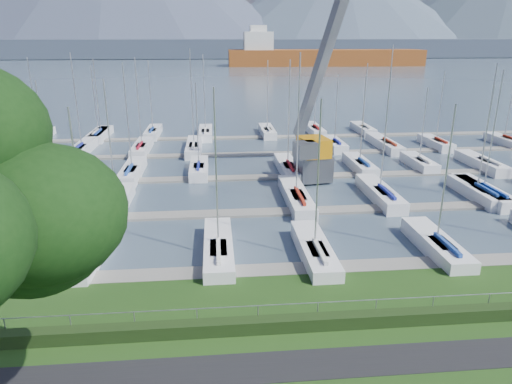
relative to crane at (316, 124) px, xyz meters
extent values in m
cube|color=black|center=(-7.41, -28.78, -5.32)|extent=(160.00, 2.00, 0.04)
cube|color=#455565|center=(-7.41, 234.22, -5.73)|extent=(800.00, 540.00, 0.20)
cube|color=black|center=(-7.41, -26.18, -4.98)|extent=(80.00, 0.70, 0.70)
cylinder|color=#909298|center=(-7.41, -25.78, -4.13)|extent=(80.00, 0.04, 0.04)
cube|color=#3C4658|center=(-7.41, 304.22, 0.67)|extent=(900.00, 80.00, 12.00)
cone|color=#475468|center=(102.59, 384.22, 37.17)|extent=(300.00, 300.00, 85.00)
cube|color=slate|center=(-7.41, -19.78, -5.55)|extent=(90.00, 1.60, 0.25)
cube|color=slate|center=(-7.41, -9.78, -5.55)|extent=(90.00, 1.60, 0.25)
cube|color=slate|center=(-7.41, 0.22, -5.55)|extent=(90.00, 1.60, 0.25)
cube|color=gray|center=(-7.41, 10.22, -5.55)|extent=(90.00, 1.60, 0.25)
cube|color=slate|center=(-7.41, 20.22, -5.55)|extent=(90.00, 1.60, 0.25)
sphere|color=black|center=(-16.17, -30.90, 2.48)|extent=(4.97, 4.97, 4.97)
sphere|color=black|center=(-15.58, -31.54, 3.26)|extent=(5.10, 5.10, 5.10)
cube|color=#595A60|center=(-0.46, -1.23, -4.13)|extent=(3.64, 3.64, 2.60)
cube|color=orange|center=(-0.46, -1.23, -2.03)|extent=(3.08, 3.75, 1.80)
cube|color=slate|center=(1.34, 3.27, 6.97)|extent=(4.52, 10.95, 19.89)
cube|color=#595C61|center=(-1.66, -3.23, -1.83)|extent=(2.30, 2.47, 1.40)
cube|color=brown|center=(46.50, 190.88, -2.83)|extent=(97.85, 19.65, 10.00)
cube|color=silver|center=(12.36, 191.46, 4.67)|extent=(14.24, 14.24, 12.00)
cube|color=silver|center=(12.36, 191.46, 11.67)|extent=(8.13, 8.13, 4.00)
camera|label=1|loc=(-10.27, -45.08, 8.41)|focal=32.00mm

